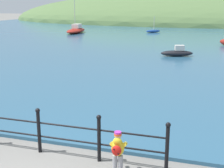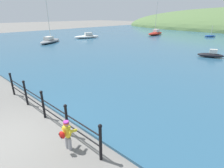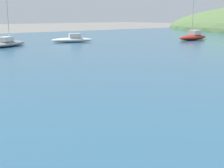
{
  "view_description": "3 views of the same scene",
  "coord_description": "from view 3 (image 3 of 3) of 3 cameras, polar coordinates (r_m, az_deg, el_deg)",
  "views": [
    {
      "loc": [
        3.72,
        -5.09,
        3.79
      ],
      "look_at": [
        0.83,
        4.3,
        1.23
      ],
      "focal_mm": 50.0,
      "sensor_mm": 36.0,
      "label": 1
    },
    {
      "loc": [
        5.9,
        -1.18,
        3.93
      ],
      "look_at": [
        1.39,
        3.74,
        1.28
      ],
      "focal_mm": 28.0,
      "sensor_mm": 36.0,
      "label": 2
    },
    {
      "loc": [
        10.0,
        0.92,
        2.9
      ],
      "look_at": [
        3.37,
        6.41,
        1.01
      ],
      "focal_mm": 50.0,
      "sensor_mm": 36.0,
      "label": 3
    }
  ],
  "objects": [
    {
      "name": "boat_mid_harbor",
      "position": [
        34.11,
        -7.26,
        8.1
      ],
      "size": [
        3.01,
        4.63,
        0.93
      ],
      "color": "silver",
      "rests_on": "water"
    },
    {
      "name": "boat_blue_hull",
      "position": [
        30.72,
        -18.52,
        7.11
      ],
      "size": [
        4.08,
        4.98,
        5.85
      ],
      "color": "gray",
      "rests_on": "water"
    },
    {
      "name": "boat_green_fishing",
      "position": [
        38.35,
        14.62,
        8.38
      ],
      "size": [
        1.99,
        5.15,
        6.14
      ],
      "color": "maroon",
      "rests_on": "water"
    }
  ]
}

